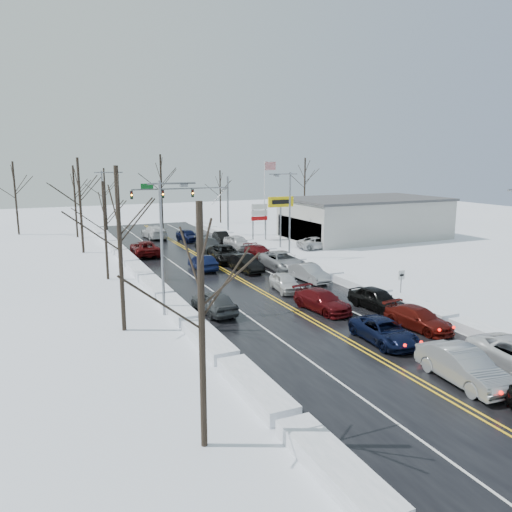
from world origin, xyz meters
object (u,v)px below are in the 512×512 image
flagpole (266,190)px  tires_plus_sign (281,205)px  dealership_building (364,218)px  oncoming_car_0 (203,270)px  traffic_signal_mast (192,196)px

flagpole → tires_plus_sign: bearing=-108.4°
dealership_building → flagpole: bearing=126.3°
tires_plus_sign → oncoming_car_0: 15.43m
traffic_signal_mast → dealership_building: traffic_signal_mast is taller
oncoming_car_0 → traffic_signal_mast: bearing=-108.2°
flagpole → dealership_building: 15.24m
flagpole → oncoming_car_0: 28.33m
flagpole → oncoming_car_0: bearing=-127.7°
traffic_signal_mast → dealership_building: 23.01m
tires_plus_sign → dealership_building: 13.82m
flagpole → traffic_signal_mast: bearing=-170.3°
traffic_signal_mast → flagpole: size_ratio=1.33×
dealership_building → oncoming_car_0: 27.72m
dealership_building → oncoming_car_0: (-25.75, -9.91, -2.66)m
oncoming_car_0 → dealership_building: bearing=-162.5°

